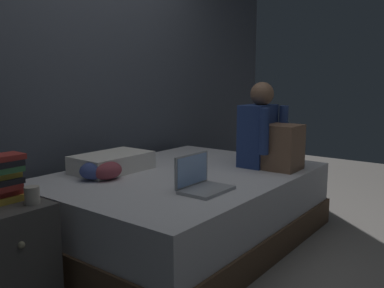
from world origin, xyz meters
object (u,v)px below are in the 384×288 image
at_px(mug, 32,195).
at_px(pillow, 112,162).
at_px(nightstand, 0,256).
at_px(laptop, 201,182).
at_px(bed, 184,206).
at_px(person_sitting, 268,135).
at_px(clothes_pile, 101,170).

bearing_deg(mug, pillow, 24.28).
bearing_deg(nightstand, laptop, -29.47).
relative_size(bed, pillow, 3.57).
xyz_separation_m(person_sitting, laptop, (-0.85, 0.02, -0.20)).
relative_size(pillow, mug, 6.22).
bearing_deg(laptop, bed, 50.91).
bearing_deg(person_sitting, nightstand, 162.63).
distance_m(person_sitting, clothes_pile, 1.28).
distance_m(person_sitting, pillow, 1.20).
distance_m(person_sitting, laptop, 0.87).
relative_size(person_sitting, mug, 7.28).
xyz_separation_m(nightstand, pillow, (1.02, 0.28, 0.29)).
distance_m(bed, mug, 1.22).
bearing_deg(clothes_pile, mug, -158.26).
xyz_separation_m(nightstand, clothes_pile, (0.80, 0.15, 0.29)).
bearing_deg(mug, person_sitting, -14.91).
height_order(nightstand, laptop, laptop).
relative_size(nightstand, laptop, 1.70).
distance_m(nightstand, clothes_pile, 0.86).
height_order(nightstand, person_sitting, person_sitting).
distance_m(nightstand, laptop, 1.17).
height_order(person_sitting, laptop, person_sitting).
bearing_deg(pillow, person_sitting, -46.14).
relative_size(mug, clothes_pile, 0.33).
relative_size(laptop, clothes_pile, 1.18).
bearing_deg(nightstand, pillow, 15.39).
bearing_deg(clothes_pile, person_sitting, -34.74).
bearing_deg(bed, nightstand, 172.53).
height_order(bed, laptop, laptop).
relative_size(laptop, mug, 3.56).
xyz_separation_m(bed, person_sitting, (0.54, -0.40, 0.50)).
bearing_deg(pillow, nightstand, -164.61).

